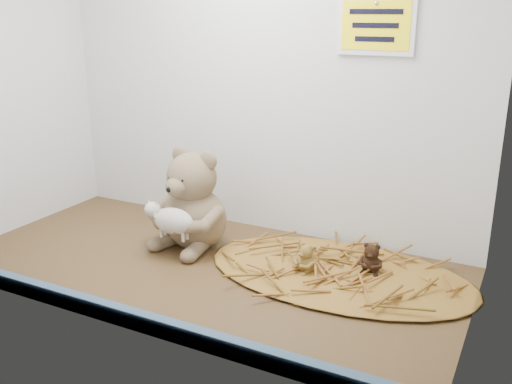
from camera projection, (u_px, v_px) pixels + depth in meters
The scene contains 8 objects.
alcove_shell at pixel (219, 72), 129.45cm from camera, with size 120.40×60.20×90.40cm.
front_rail at pixel (124, 316), 110.66cm from camera, with size 119.28×2.20×3.60cm, color #384C6C.
straw_bed at pixel (338, 273), 131.42cm from camera, with size 63.57×36.91×1.23cm, color brown.
main_teddy at pixel (194, 198), 144.49cm from camera, with size 20.69×21.84×25.66cm, color #886E54, non-canonical shape.
toy_lamb at pixel (174, 221), 137.63cm from camera, with size 13.86×8.46×8.96cm, color beige, non-canonical shape.
mini_teddy_tan at pixel (307, 257), 130.33cm from camera, with size 5.42×5.72×6.73cm, color olive, non-canonical shape.
mini_teddy_brown at pixel (371, 257), 130.04cm from camera, with size 5.58×5.89×6.92cm, color black, non-canonical shape.
wall_sign at pixel (376, 25), 130.63cm from camera, with size 16.00×1.20×11.00cm, color yellow.
Camera 1 is at (67.65, -104.22, 58.56)cm, focal length 40.00 mm.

